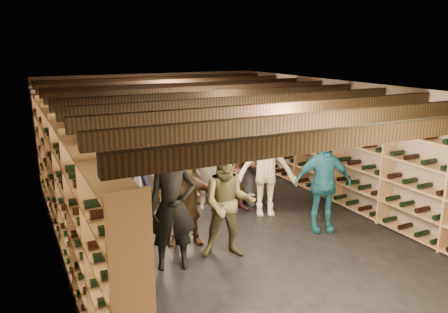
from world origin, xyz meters
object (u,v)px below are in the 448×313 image
person_3 (266,169)px  person_5 (185,198)px  crate_stack_right (184,178)px  crate_stack_left (169,188)px  person_12 (255,160)px  person_0 (122,247)px  person_2 (228,204)px  person_10 (234,152)px  person_6 (121,181)px  person_11 (210,156)px  person_4 (323,184)px  person_8 (238,170)px  person_7 (210,167)px  person_9 (133,176)px  person_1 (172,207)px  crate_loose (193,197)px

person_3 → person_5: bearing=-142.0°
crate_stack_right → person_3: (0.91, -1.80, 0.55)m
crate_stack_left → person_12: (1.49, -0.92, 0.63)m
person_0 → person_12: bearing=59.7°
person_3 → person_5: 1.83m
person_2 → person_10: (1.40, 2.45, 0.08)m
person_6 → person_10: size_ratio=1.04×
crate_stack_right → person_11: person_11 is taller
person_4 → person_8: person_4 is taller
person_8 → person_10: (0.39, 0.89, 0.10)m
crate_stack_right → person_7: (0.14, -1.02, 0.49)m
person_0 → person_2: (1.70, 0.55, 0.08)m
person_2 → person_3: size_ratio=0.93×
person_5 → person_6: (-0.80, 0.74, 0.18)m
person_6 → person_9: person_6 is taller
crate_stack_right → person_1: size_ratio=0.37×
person_6 → person_9: bearing=59.9°
person_2 → crate_stack_left: bearing=112.9°
person_8 → person_6: bearing=-155.5°
person_5 → person_7: 1.59m
person_12 → person_11: bearing=127.4°
person_12 → crate_stack_right: bearing=124.7°
crate_stack_left → crate_stack_right: 0.50m
crate_loose → person_8: (0.56, -0.89, 0.72)m
person_1 → person_5: (0.44, 0.66, -0.15)m
person_7 → person_12: bearing=13.6°
person_1 → person_2: person_1 is taller
crate_stack_left → person_5: bearing=-102.1°
person_0 → person_2: size_ratio=0.91×
person_0 → person_12: 3.96m
person_2 → person_3: person_3 is taller
person_2 → person_5: (-0.41, 0.70, -0.07)m
person_3 → person_7: 1.10m
person_2 → person_11: size_ratio=0.94×
person_7 → person_4: bearing=-31.9°
person_9 → person_11: person_11 is taller
person_2 → person_11: 2.59m
person_5 → person_6: bearing=159.1°
crate_stack_right → person_0: person_0 is taller
person_6 → person_11: person_6 is taller
person_7 → person_11: (0.25, 0.52, 0.06)m
crate_loose → person_0: size_ratio=0.33×
person_11 → person_1: bearing=-130.5°
person_9 → person_11: (1.74, 0.56, 0.03)m
person_8 → person_10: bearing=87.7°
person_7 → person_5: bearing=-106.5°
person_3 → person_9: (-2.26, 0.75, -0.04)m
person_5 → person_12: bearing=51.1°
person_5 → person_8: (1.41, 0.86, 0.05)m
person_1 → person_8: 2.39m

